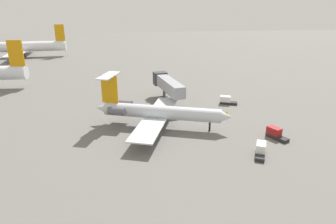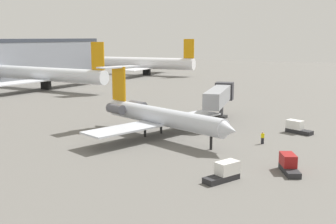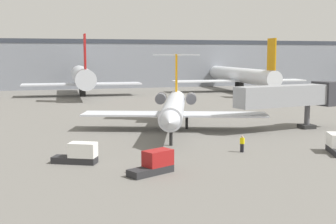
# 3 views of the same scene
# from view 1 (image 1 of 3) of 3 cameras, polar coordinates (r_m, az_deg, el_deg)

# --- Properties ---
(ground_plane) EXTENTS (400.00, 400.00, 0.10)m
(ground_plane) POSITION_cam_1_polar(r_m,az_deg,el_deg) (56.98, 0.58, -3.04)
(ground_plane) COLOR #66635E
(regional_jet) EXTENTS (23.71, 25.60, 9.74)m
(regional_jet) POSITION_cam_1_polar(r_m,az_deg,el_deg) (56.24, -2.21, 0.11)
(regional_jet) COLOR silver
(regional_jet) RESTS_ON ground_plane
(jet_bridge) EXTENTS (15.78, 5.63, 6.09)m
(jet_bridge) POSITION_cam_1_polar(r_m,az_deg,el_deg) (70.56, -0.18, 5.39)
(jet_bridge) COLOR gray
(jet_bridge) RESTS_ON ground_plane
(ground_crew_marshaller) EXTENTS (0.46, 0.47, 1.69)m
(ground_crew_marshaller) POSITION_cam_1_polar(r_m,az_deg,el_deg) (62.42, 11.17, -0.43)
(ground_crew_marshaller) COLOR black
(ground_crew_marshaller) RESTS_ON ground_plane
(baggage_tug_lead) EXTENTS (4.21, 2.98, 1.90)m
(baggage_tug_lead) POSITION_cam_1_polar(r_m,az_deg,el_deg) (55.65, 19.93, -3.92)
(baggage_tug_lead) COLOR #262628
(baggage_tug_lead) RESTS_ON ground_plane
(baggage_tug_trailing) EXTENTS (4.20, 3.04, 1.90)m
(baggage_tug_trailing) POSITION_cam_1_polar(r_m,az_deg,el_deg) (48.87, 17.35, -7.02)
(baggage_tug_trailing) COLOR #262628
(baggage_tug_trailing) RESTS_ON ground_plane
(baggage_tug_spare) EXTENTS (2.79, 4.23, 1.90)m
(baggage_tug_spare) POSITION_cam_1_polar(r_m,az_deg,el_deg) (71.27, 11.21, 2.15)
(baggage_tug_spare) COLOR #262628
(baggage_tug_spare) RESTS_ON ground_plane
(parked_airliner_east_end) EXTENTS (32.49, 38.51, 13.70)m
(parked_airliner_east_end) POSITION_cam_1_polar(r_m,az_deg,el_deg) (147.11, -26.45, 11.11)
(parked_airliner_east_end) COLOR white
(parked_airliner_east_end) RESTS_ON ground_plane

